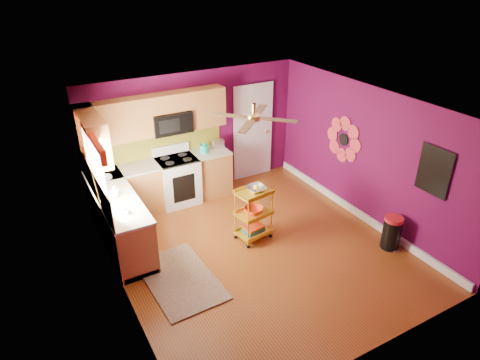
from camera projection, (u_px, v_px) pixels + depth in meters
ground at (258, 249)px, 7.25m from camera, size 5.00×5.00×0.00m
room_envelope at (261, 162)px, 6.51m from camera, size 4.54×5.04×2.52m
lower_cabinets at (145, 200)px, 7.88m from camera, size 2.81×2.31×0.94m
electric_range at (178, 180)px, 8.48m from camera, size 0.76×0.66×1.13m
upper_cabinetry at (136, 123)px, 7.57m from camera, size 2.80×2.30×1.26m
left_window at (95, 160)px, 6.31m from camera, size 0.08×1.35×1.08m
panel_door at (253, 133)px, 9.28m from camera, size 0.95×0.11×2.15m
right_wall_art at (381, 153)px, 7.29m from camera, size 0.04×2.74×1.04m
ceiling_fan at (254, 117)px, 6.36m from camera, size 1.01×1.01×0.26m
shag_rug at (180, 279)px, 6.56m from camera, size 1.03×1.61×0.02m
rolling_cart at (254, 212)px, 7.31m from camera, size 0.63×0.50×1.04m
trash_can at (392, 233)px, 7.18m from camera, size 0.37×0.37×0.59m
teal_kettle at (204, 148)px, 8.51m from camera, size 0.18×0.18×0.21m
toaster at (218, 144)px, 8.70m from camera, size 0.22×0.15×0.18m
soap_bottle_a at (116, 191)px, 6.95m from camera, size 0.08×0.08×0.18m
soap_bottle_b at (114, 192)px, 6.91m from camera, size 0.15×0.15×0.19m
counter_dish at (105, 178)px, 7.48m from camera, size 0.23×0.23×0.06m
counter_cup at (127, 211)px, 6.47m from camera, size 0.11×0.11×0.09m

